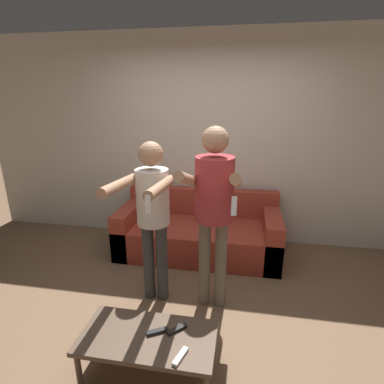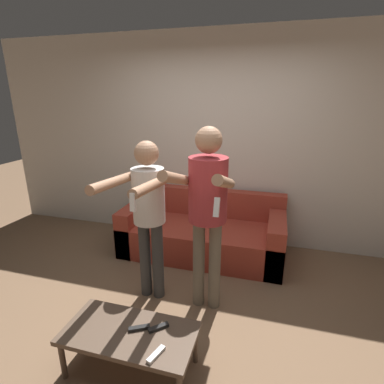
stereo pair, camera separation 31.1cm
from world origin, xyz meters
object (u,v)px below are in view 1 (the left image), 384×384
at_px(couch, 199,233).
at_px(remote_far, 177,329).
at_px(remote_near, 180,356).
at_px(remote_mid, 157,331).
at_px(coffee_table, 148,340).
at_px(person_standing_right, 214,200).
at_px(person_standing_left, 152,207).

relative_size(couch, remote_far, 14.82).
distance_m(remote_near, remote_far, 0.23).
relative_size(remote_near, remote_mid, 1.03).
relative_size(coffee_table, remote_mid, 6.34).
bearing_deg(coffee_table, remote_far, 22.20).
relative_size(person_standing_right, remote_far, 12.67).
distance_m(coffee_table, remote_far, 0.21).
bearing_deg(person_standing_right, coffee_table, -113.04).
distance_m(person_standing_left, person_standing_right, 0.56).
bearing_deg(remote_far, person_standing_right, 77.63).
height_order(coffee_table, remote_far, remote_far).
xyz_separation_m(person_standing_left, coffee_table, (0.20, -0.83, -0.66)).
xyz_separation_m(person_standing_right, remote_near, (-0.09, -0.98, -0.71)).
bearing_deg(remote_near, coffee_table, 151.16).
height_order(remote_near, remote_far, same).
bearing_deg(remote_near, person_standing_right, 84.50).
xyz_separation_m(coffee_table, remote_far, (0.19, 0.08, 0.05)).
distance_m(remote_near, remote_mid, 0.27).
height_order(person_standing_right, remote_mid, person_standing_right).
relative_size(coffee_table, remote_near, 6.13).
bearing_deg(person_standing_right, remote_near, -95.50).
bearing_deg(couch, remote_near, -84.78).
bearing_deg(person_standing_left, coffee_table, -76.58).
xyz_separation_m(remote_near, remote_far, (-0.07, 0.22, 0.00)).
height_order(couch, person_standing_right, person_standing_right).
distance_m(couch, coffee_table, 1.86).
bearing_deg(coffee_table, remote_near, -28.84).
bearing_deg(remote_mid, remote_far, 18.35).
bearing_deg(remote_near, remote_mid, 138.50).
bearing_deg(remote_far, coffee_table, -157.80).
xyz_separation_m(couch, person_standing_left, (-0.28, -1.03, 0.72)).
relative_size(person_standing_right, remote_mid, 11.41).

